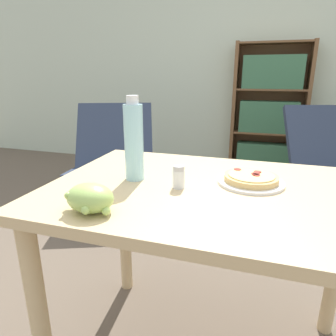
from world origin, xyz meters
TOP-DOWN VIEW (x-y plane):
  - ground_plane at (0.00, 0.00)m, footprint 14.00×14.00m
  - wall_back at (0.00, 2.62)m, footprint 8.00×0.05m
  - dining_table at (0.06, -0.13)m, footprint 1.12×0.76m
  - pizza_on_plate at (0.18, -0.05)m, footprint 0.23×0.23m
  - grape_bunch at (-0.23, -0.42)m, footprint 0.15×0.11m
  - drink_bottle at (-0.23, -0.13)m, footprint 0.07×0.07m
  - salt_shaker at (-0.05, -0.17)m, footprint 0.04×0.04m
  - lounge_chair_near at (-0.98, 1.12)m, footprint 0.86×0.95m
  - lounge_chair_far at (0.78, 1.47)m, footprint 0.82×0.91m
  - bookshelf at (0.26, 2.47)m, footprint 0.80×0.25m

SIDE VIEW (x-z plane):
  - ground_plane at x=0.00m, z-range 0.00..0.00m
  - lounge_chair_near at x=-0.98m, z-range -0.15..0.73m
  - lounge_chair_far at x=0.78m, z-range -0.15..0.73m
  - dining_table at x=0.06m, z-range 0.27..1.03m
  - bookshelf at x=0.26m, z-range -0.04..1.43m
  - pizza_on_plate at x=0.18m, z-range 0.76..0.80m
  - salt_shaker at x=-0.05m, z-range 0.76..0.84m
  - grape_bunch at x=-0.23m, z-range 0.76..0.84m
  - drink_bottle at x=-0.23m, z-range 0.76..1.05m
  - wall_back at x=0.00m, z-range 0.00..2.60m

